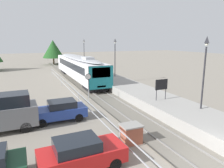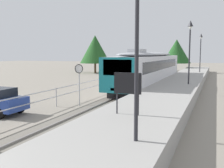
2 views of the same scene
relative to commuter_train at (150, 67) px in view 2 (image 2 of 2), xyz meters
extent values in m
plane|color=gray|center=(-3.00, -2.50, -2.15)|extent=(160.00, 160.00, 0.00)
cube|color=#6B665B|center=(0.00, -2.50, -2.12)|extent=(3.20, 60.00, 0.06)
cube|color=slate|center=(-0.72, -2.50, -2.05)|extent=(0.08, 60.00, 0.08)
cube|color=slate|center=(0.72, -2.50, -2.05)|extent=(0.08, 60.00, 0.08)
cube|color=silver|center=(0.00, 0.11, -0.18)|extent=(2.80, 19.93, 2.55)
cube|color=#19757F|center=(0.00, -9.76, -0.18)|extent=(2.80, 0.24, 2.55)
cube|color=black|center=(0.00, -9.84, 0.38)|extent=(2.13, 0.08, 1.12)
cube|color=black|center=(0.00, 0.11, 0.23)|extent=(2.82, 16.74, 0.92)
ellipsoid|color=#A8AAAF|center=(0.00, 0.11, 1.27)|extent=(2.69, 19.13, 0.44)
cube|color=#A8AAAF|center=(0.00, -4.88, 1.55)|extent=(1.10, 2.20, 0.36)
cube|color=#EAE5C6|center=(0.00, -9.83, -1.18)|extent=(1.00, 0.10, 0.20)
cube|color=black|center=(0.00, -7.46, -1.73)|extent=(2.24, 3.20, 0.55)
cube|color=black|center=(0.00, 7.67, -1.73)|extent=(2.24, 3.20, 0.55)
cube|color=#999691|center=(3.25, -2.50, -1.70)|extent=(3.90, 60.00, 0.90)
cylinder|color=#232328|center=(4.29, -19.79, 1.05)|extent=(0.12, 0.12, 4.60)
cylinder|color=#232328|center=(4.29, -3.90, 1.05)|extent=(0.12, 0.12, 4.60)
pyramid|color=#232328|center=(4.29, -3.90, 3.85)|extent=(0.34, 0.34, 0.50)
sphere|color=silver|center=(4.29, -3.90, 3.53)|extent=(0.24, 0.24, 0.24)
cylinder|color=#232328|center=(4.29, 11.98, 1.05)|extent=(0.12, 0.12, 4.60)
pyramid|color=#232328|center=(4.29, 11.98, 3.85)|extent=(0.34, 0.34, 0.50)
sphere|color=silver|center=(4.29, 11.98, 3.53)|extent=(0.24, 0.24, 0.24)
cylinder|color=#232328|center=(2.50, -16.59, -0.80)|extent=(0.06, 0.06, 0.90)
cylinder|color=#232328|center=(3.46, -16.59, -0.80)|extent=(0.06, 0.06, 0.90)
cube|color=black|center=(2.98, -16.59, 0.10)|extent=(1.20, 0.08, 0.90)
cylinder|color=#9EA0A5|center=(-2.04, -11.64, -1.05)|extent=(0.07, 0.07, 2.20)
cylinder|color=white|center=(-2.04, -11.66, 0.35)|extent=(0.60, 0.03, 0.60)
torus|color=black|center=(-2.04, -11.67, 0.35)|extent=(0.61, 0.05, 0.61)
cube|color=#9EA0A5|center=(-3.30, -12.50, -0.95)|extent=(0.05, 36.00, 0.05)
cube|color=#9EA0A5|center=(-3.30, -12.50, -1.46)|extent=(0.05, 36.00, 0.05)
cylinder|color=#9EA0A5|center=(-3.30, -12.50, -1.52)|extent=(0.06, 0.06, 1.25)
cylinder|color=#9EA0A5|center=(-3.30, -3.50, -1.52)|extent=(0.06, 0.06, 1.25)
cylinder|color=#9EA0A5|center=(-3.30, 5.50, -1.52)|extent=(0.06, 0.06, 1.25)
cylinder|color=black|center=(-4.27, -16.45, -1.84)|extent=(0.62, 0.21, 0.62)
cylinder|color=black|center=(-4.29, -14.89, -1.84)|extent=(0.62, 0.21, 0.62)
cylinder|color=brown|center=(-14.03, 16.45, -1.26)|extent=(0.36, 0.36, 1.77)
cone|color=#1E4C1E|center=(-14.03, 16.45, 2.12)|extent=(5.46, 5.46, 4.99)
cylinder|color=brown|center=(-0.51, 22.98, -1.29)|extent=(0.36, 0.36, 1.72)
cone|color=#1E4C1E|center=(-0.51, 22.98, 1.75)|extent=(5.23, 5.23, 4.35)
camera|label=1|loc=(-7.83, -30.92, 3.79)|focal=33.43mm
camera|label=2|loc=(6.46, -27.23, 1.36)|focal=42.54mm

